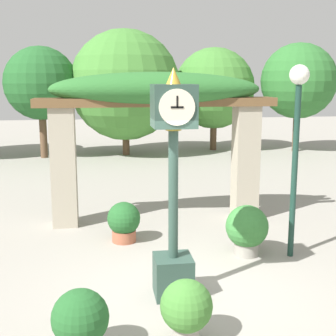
{
  "coord_description": "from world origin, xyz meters",
  "views": [
    {
      "loc": [
        -1.16,
        -6.14,
        3.02
      ],
      "look_at": [
        -0.2,
        0.47,
        1.74
      ],
      "focal_mm": 50.0,
      "sensor_mm": 36.0,
      "label": 1
    }
  ],
  "objects_px": {
    "potted_plant_near_right": "(186,308)",
    "potted_plant_far_left": "(124,221)",
    "pedestal_clock": "(173,185)",
    "lamp_post": "(297,121)",
    "potted_plant_near_left": "(247,229)",
    "potted_plant_far_right": "(80,320)"
  },
  "relations": [
    {
      "from": "potted_plant_near_left",
      "to": "potted_plant_far_left",
      "type": "distance_m",
      "value": 2.3
    },
    {
      "from": "potted_plant_near_right",
      "to": "potted_plant_far_right",
      "type": "bearing_deg",
      "value": -175.18
    },
    {
      "from": "pedestal_clock",
      "to": "lamp_post",
      "type": "xyz_separation_m",
      "value": [
        2.25,
        1.19,
        0.74
      ]
    },
    {
      "from": "potted_plant_near_left",
      "to": "potted_plant_far_left",
      "type": "height_order",
      "value": "potted_plant_near_left"
    },
    {
      "from": "pedestal_clock",
      "to": "lamp_post",
      "type": "bearing_deg",
      "value": 27.94
    },
    {
      "from": "potted_plant_near_left",
      "to": "potted_plant_far_left",
      "type": "xyz_separation_m",
      "value": [
        -2.07,
        0.99,
        -0.08
      ]
    },
    {
      "from": "pedestal_clock",
      "to": "potted_plant_far_right",
      "type": "distance_m",
      "value": 2.15
    },
    {
      "from": "pedestal_clock",
      "to": "potted_plant_far_right",
      "type": "xyz_separation_m",
      "value": [
        -1.23,
        -1.31,
        -1.18
      ]
    },
    {
      "from": "pedestal_clock",
      "to": "potted_plant_far_left",
      "type": "xyz_separation_m",
      "value": [
        -0.57,
        2.33,
        -1.2
      ]
    },
    {
      "from": "potted_plant_far_left",
      "to": "potted_plant_near_left",
      "type": "bearing_deg",
      "value": -25.57
    },
    {
      "from": "potted_plant_near_right",
      "to": "potted_plant_far_right",
      "type": "distance_m",
      "value": 1.21
    },
    {
      "from": "potted_plant_far_left",
      "to": "potted_plant_far_right",
      "type": "height_order",
      "value": "potted_plant_far_right"
    },
    {
      "from": "pedestal_clock",
      "to": "potted_plant_far_left",
      "type": "height_order",
      "value": "pedestal_clock"
    },
    {
      "from": "pedestal_clock",
      "to": "lamp_post",
      "type": "height_order",
      "value": "lamp_post"
    },
    {
      "from": "lamp_post",
      "to": "potted_plant_near_right",
      "type": "bearing_deg",
      "value": -133.55
    },
    {
      "from": "lamp_post",
      "to": "potted_plant_far_left",
      "type": "bearing_deg",
      "value": 157.97
    },
    {
      "from": "potted_plant_near_right",
      "to": "lamp_post",
      "type": "relative_size",
      "value": 0.23
    },
    {
      "from": "potted_plant_near_left",
      "to": "potted_plant_far_left",
      "type": "bearing_deg",
      "value": 154.43
    },
    {
      "from": "pedestal_clock",
      "to": "potted_plant_near_right",
      "type": "height_order",
      "value": "pedestal_clock"
    },
    {
      "from": "pedestal_clock",
      "to": "potted_plant_far_right",
      "type": "bearing_deg",
      "value": -133.34
    },
    {
      "from": "potted_plant_near_right",
      "to": "potted_plant_far_left",
      "type": "xyz_separation_m",
      "value": [
        -0.54,
        3.54,
        -0.02
      ]
    },
    {
      "from": "potted_plant_near_right",
      "to": "potted_plant_far_left",
      "type": "distance_m",
      "value": 3.58
    }
  ]
}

